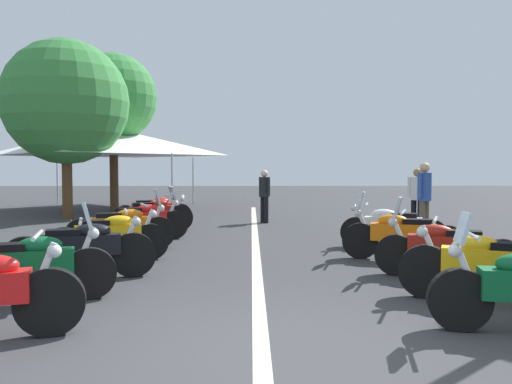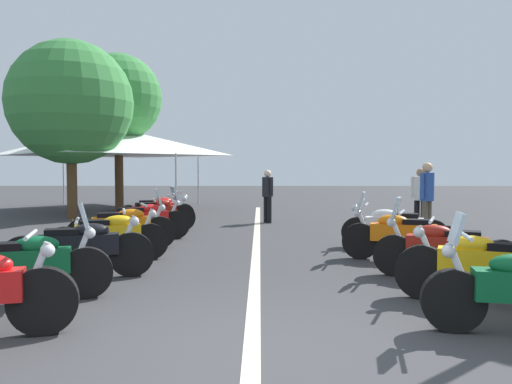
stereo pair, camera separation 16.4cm
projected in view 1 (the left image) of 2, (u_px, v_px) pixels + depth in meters
name	position (u px, v px, depth m)	size (l,w,h in m)	color
ground_plane	(262.00, 358.00, 4.42)	(80.00, 80.00, 0.00)	#38383A
lane_centre_stripe	(256.00, 249.00, 10.22)	(21.24, 0.16, 0.01)	beige
motorcycle_left_row_1	(27.00, 265.00, 6.15)	(0.89, 2.09, 1.21)	black
motorcycle_left_row_2	(82.00, 248.00, 7.46)	(0.86, 2.13, 1.01)	black
motorcycle_left_row_3	(109.00, 236.00, 8.82)	(0.97, 2.00, 1.00)	black
motorcycle_left_row_4	(122.00, 226.00, 10.16)	(0.82, 2.11, 1.21)	black
motorcycle_left_row_5	(142.00, 220.00, 11.41)	(1.02, 2.05, 1.22)	black
motorcycle_left_row_6	(153.00, 214.00, 12.91)	(1.01, 2.01, 1.02)	black
motorcycle_left_row_7	(154.00, 210.00, 14.24)	(0.97, 2.06, 0.99)	black
motorcycle_right_row_1	(490.00, 265.00, 6.15)	(1.02, 2.07, 1.02)	black
motorcycle_right_row_2	(445.00, 248.00, 7.52)	(1.00, 2.01, 1.20)	black
motorcycle_right_row_3	(401.00, 234.00, 9.01)	(0.88, 2.09, 1.21)	black
motorcycle_right_row_4	(392.00, 227.00, 10.30)	(0.95, 2.04, 0.99)	black
traffic_cone_0	(71.00, 234.00, 10.34)	(0.36, 0.36, 0.61)	orange
bystander_0	(417.00, 194.00, 13.16)	(0.39, 0.41, 1.62)	black
bystander_1	(424.00, 194.00, 11.89)	(0.39, 0.41, 1.76)	brown
bystander_3	(264.00, 192.00, 15.05)	(0.46, 0.32, 1.56)	black
roadside_tree_0	(66.00, 102.00, 16.19)	(3.95, 3.95, 5.69)	brown
roadside_tree_1	(113.00, 98.00, 19.24)	(3.30, 3.30, 5.94)	brown
event_tent	(105.00, 141.00, 19.53)	(6.69, 6.69, 3.20)	white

